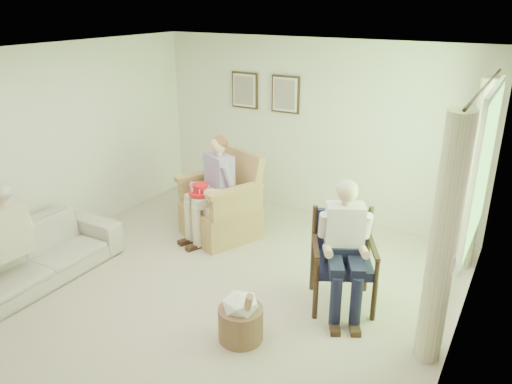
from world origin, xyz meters
TOP-DOWN VIEW (x-y plane):
  - floor at (0.00, 0.00)m, footprint 5.50×5.50m
  - back_wall at (0.00, 2.75)m, footprint 5.00×0.04m
  - left_wall at (-2.50, 0.00)m, footprint 0.04×5.50m
  - right_wall at (2.50, 0.00)m, footprint 0.04×5.50m
  - ceiling at (0.00, 0.00)m, footprint 5.00×5.50m
  - window at (2.46, 1.20)m, footprint 0.13×2.50m
  - curtain_left at (2.33, 0.22)m, footprint 0.34×0.34m
  - curtain_right at (2.33, 2.18)m, footprint 0.34×0.34m
  - framed_print_left at (-1.15, 2.71)m, footprint 0.45×0.05m
  - framed_print_right at (-0.45, 2.71)m, footprint 0.45×0.05m
  - wicker_armchair at (-0.72, 1.37)m, footprint 0.91×0.90m
  - wood_armchair at (1.34, 0.68)m, footprint 0.65×0.61m
  - sofa at (-1.95, -0.77)m, footprint 2.13×0.83m
  - person_wicker at (-0.72, 1.21)m, footprint 0.40×0.63m
  - person_dark at (1.34, 0.51)m, footprint 0.40×0.62m
  - person_sofa at (-1.95, -1.04)m, footprint 0.42×0.62m
  - red_hat at (-0.82, 1.03)m, footprint 0.32×0.32m
  - hatbox at (0.71, -0.46)m, footprint 0.57×0.57m

SIDE VIEW (x-z plane):
  - floor at x=0.00m, z-range 0.00..0.00m
  - hatbox at x=0.71m, z-range -0.07..0.57m
  - sofa at x=-1.95m, z-range 0.00..0.62m
  - wicker_armchair at x=-0.72m, z-range -0.21..0.95m
  - wood_armchair at x=1.34m, z-range 0.05..1.05m
  - person_sofa at x=-1.95m, z-range 0.09..1.37m
  - red_hat at x=-0.82m, z-range 0.69..0.83m
  - person_dark at x=1.34m, z-range 0.12..1.51m
  - person_wicker at x=-0.72m, z-range 0.13..1.54m
  - curtain_left at x=2.33m, z-range 0.00..2.30m
  - curtain_right at x=2.33m, z-range 0.00..2.30m
  - back_wall at x=0.00m, z-range 0.00..2.60m
  - left_wall at x=-2.50m, z-range 0.00..2.60m
  - right_wall at x=2.50m, z-range 0.00..2.60m
  - window at x=2.46m, z-range 0.77..2.40m
  - framed_print_left at x=-1.15m, z-range 1.51..2.06m
  - framed_print_right at x=-0.45m, z-range 1.51..2.06m
  - ceiling at x=0.00m, z-range 2.59..2.61m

